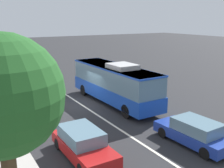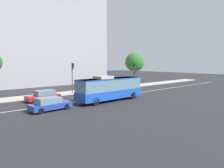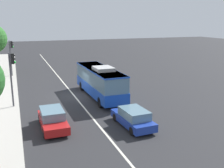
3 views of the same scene
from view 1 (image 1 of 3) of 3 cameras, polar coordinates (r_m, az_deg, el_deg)
The scene contains 7 objects.
ground_plane at distance 22.33m, azimuth -6.66°, elevation -4.27°, with size 160.00×160.00×0.00m, color #28282B.
lane_centre_line at distance 22.33m, azimuth -6.66°, elevation -4.26°, with size 76.00×0.16×0.01m, color silver.
transit_bus at distance 21.98m, azimuth 0.49°, elevation 0.44°, with size 10.04×2.68×3.46m.
sedan_blue at distance 15.86m, azimuth 16.98°, elevation -9.74°, with size 4.58×2.02×1.46m.
sedan_red at distance 14.02m, azimuth -6.19°, elevation -12.42°, with size 4.51×1.85×1.46m.
traffic_light_mid_block at distance 18.14m, azimuth -22.41°, elevation 2.17°, with size 0.34×0.62×5.20m.
street_tree_kerbside_centre at distance 6.50m, azimuth -22.26°, elevation -2.86°, with size 2.84×2.84×6.65m.
Camera 1 is at (-19.42, 8.57, 6.91)m, focal length 43.18 mm.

